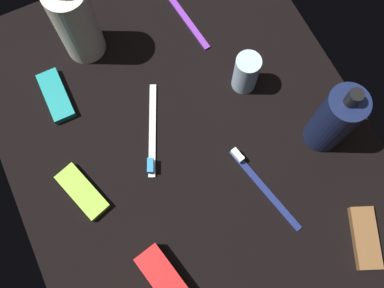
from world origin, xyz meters
TOP-DOWN VIEW (x-y plane):
  - ground_plane at (0.00, 0.00)cm, footprint 84.00×64.00cm
  - lotion_bottle at (-7.86, -22.46)cm, footprint 6.60×6.60cm
  - bodywash_bottle at (27.82, 9.52)cm, footprint 7.51×7.51cm
  - deodorant_stick at (7.54, -14.48)cm, footprint 4.55×4.55cm
  - toothbrush_white at (5.42, 5.44)cm, footprint 16.84×8.64cm
  - toothbrush_navy at (-11.15, -8.01)cm, footprint 17.81×5.20cm
  - toothbrush_purple at (27.17, -10.45)cm, footprint 18.02×3.30cm
  - snack_bar_teal at (20.23, 18.53)cm, footprint 10.41×4.03cm
  - snack_bar_brown at (-27.03, -19.46)cm, footprint 11.13×7.78cm
  - snack_bar_lime at (1.06, 20.71)cm, footprint 11.12×6.97cm

SIDE VIEW (x-z plane):
  - ground_plane at x=0.00cm, z-range -1.20..0.00cm
  - toothbrush_white at x=5.42cm, z-range -0.44..1.66cm
  - toothbrush_navy at x=-11.15cm, z-range -0.44..1.66cm
  - toothbrush_purple at x=27.17cm, z-range -0.44..1.66cm
  - snack_bar_teal at x=20.23cm, z-range 0.00..1.50cm
  - snack_bar_brown at x=-27.03cm, z-range 0.00..1.50cm
  - snack_bar_lime at x=1.06cm, z-range 0.00..1.50cm
  - deodorant_stick at x=7.54cm, z-range 0.00..8.80cm
  - lotion_bottle at x=-7.86cm, z-range -1.22..17.10cm
  - bodywash_bottle at x=27.82cm, z-range -0.88..18.11cm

